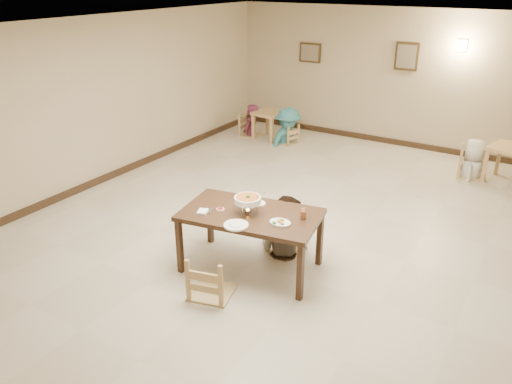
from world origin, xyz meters
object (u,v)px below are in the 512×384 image
Objects in this scene: drink_glass at (303,214)px; main_table at (251,218)px; bg_table_right at (510,154)px; bg_chair_lr at (288,125)px; curry_warmer at (248,200)px; bg_table_left at (270,117)px; bg_chair_ll at (251,115)px; chair_far at (286,220)px; bg_diner_a at (251,104)px; bg_chair_rl at (476,150)px; main_diner at (286,196)px; bg_diner_b at (288,108)px; chair_near at (211,256)px; bg_diner_c at (478,139)px.

main_table is at bearing -163.13° from drink_glass.
bg_chair_lr is at bearing -178.80° from bg_table_right.
curry_warmer is 5.70m from bg_table_right.
bg_chair_ll is at bearing -179.43° from bg_table_left.
bg_diner_a is at bearing 111.33° from chair_far.
main_table is 5.41m from bg_chair_lr.
drink_glass is at bearing -110.85° from bg_table_right.
bg_chair_rl is at bearing -102.15° from bg_chair_ll.
chair_far is 0.85m from drink_glass.
bg_chair_ll reaches higher than main_table.
main_diner reaches higher than bg_table_left.
bg_table_left is at bearing 108.10° from main_table.
bg_table_right is 4.65m from bg_diner_b.
bg_diner_a is at bearing 95.38° from bg_diner_b.
bg_chair_rl is (2.01, 5.78, 0.00)m from chair_near.
bg_diner_b reaches higher than bg_diner_a.
bg_chair_ll is (-3.31, 4.31, 0.06)m from chair_far.
bg_chair_rl is at bearing -80.44° from bg_diner_b.
bg_chair_lr is (-2.13, 4.97, -0.31)m from main_table.
drink_glass is at bearing 7.18° from main_table.
bg_chair_ll is at bearing 82.94° from bg_chair_rl.
main_table is at bearing -111.69° from chair_near.
bg_diner_b reaches higher than curry_warmer.
bg_diner_c is (-0.59, -0.03, 0.19)m from bg_table_right.
bg_chair_ll is (-0.52, -0.01, -0.02)m from bg_table_left.
bg_chair_rl is (-0.59, -0.03, -0.03)m from bg_table_right.
drink_glass is 0.13× the size of bg_chair_rl.
main_diner reaches higher than bg_diner_b.
curry_warmer is (-0.17, -0.73, 0.56)m from chair_far.
bg_chair_rl reaches higher than bg_chair_ll.
bg_diner_c reaches higher than bg_chair_ll.
bg_chair_rl is (1.91, 5.03, -0.20)m from main_table.
bg_chair_ll is (-3.34, 4.37, -0.34)m from main_diner.
chair_near is 6.08m from bg_diner_b.
bg_diner_a is (-5.68, -0.04, 0.20)m from bg_table_right.
drink_glass is 0.16× the size of bg_table_right.
chair_near is at bearing -164.14° from bg_chair_ll.
bg_table_right is at bearing -80.14° from bg_diner_b.
chair_far is at bearing -118.55° from bg_table_right.
bg_diner_c is (4.04, 0.06, 0.33)m from bg_chair_lr.
bg_diner_a is at bearing 121.92° from curry_warmer.
bg_table_right is (2.51, 5.06, -0.17)m from main_table.
curry_warmer is at bearing 151.86° from bg_chair_rl.
bg_diner_a is (-0.52, -0.01, 0.24)m from bg_table_left.
main_diner reaches higher than bg_chair_ll.
main_diner is at bearing -117.97° from bg_table_right.
curry_warmer reaches higher than bg_chair_ll.
chair_near reaches higher than bg_chair_ll.
bg_chair_rl reaches higher than bg_table_right.
chair_near is 0.70× the size of bg_diner_a.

